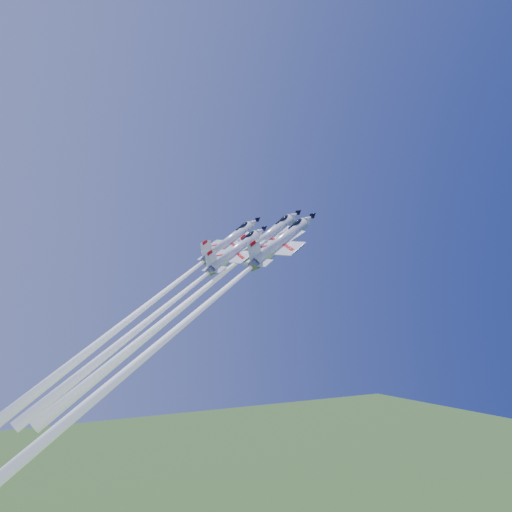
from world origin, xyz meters
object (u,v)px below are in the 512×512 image
jet_left (155,299)px  jet_lead (197,295)px  jet_right (176,330)px  jet_slot (167,306)px

jet_left → jet_lead: bearing=28.1°
jet_right → jet_left: bearing=160.8°
jet_right → jet_slot: bearing=163.6°
jet_lead → jet_slot: 8.14m
jet_right → jet_slot: size_ratio=1.39×
jet_lead → jet_left: (-5.32, 6.57, -0.66)m
jet_lead → jet_left: bearing=-151.9°
jet_left → jet_slot: jet_left is taller
jet_right → jet_slot: (0.52, 5.43, 3.78)m
jet_right → jet_slot: jet_right is taller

